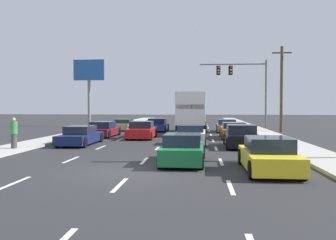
% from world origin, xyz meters
% --- Properties ---
extents(ground_plane, '(140.00, 140.00, 0.00)m').
position_xyz_m(ground_plane, '(0.00, 25.00, 0.00)').
color(ground_plane, '#2B2B2D').
extents(sidewalk_right, '(2.27, 80.00, 0.14)m').
position_xyz_m(sidewalk_right, '(8.09, 20.00, 0.07)').
color(sidewalk_right, '#B2AFA8').
rests_on(sidewalk_right, ground_plane).
extents(sidewalk_left, '(2.27, 80.00, 0.14)m').
position_xyz_m(sidewalk_left, '(-8.09, 20.00, 0.07)').
color(sidewalk_left, '#B2AFA8').
rests_on(sidewalk_left, ground_plane).
extents(lane_markings, '(6.94, 57.00, 0.01)m').
position_xyz_m(lane_markings, '(-0.00, 20.14, 0.00)').
color(lane_markings, silver).
rests_on(lane_markings, ground_plane).
extents(car_tan, '(1.95, 4.19, 1.15)m').
position_xyz_m(car_tan, '(-5.27, 22.89, 0.54)').
color(car_tan, tan).
rests_on(car_tan, ground_plane).
extents(car_maroon, '(1.97, 4.27, 1.24)m').
position_xyz_m(car_maroon, '(-5.26, 15.07, 0.57)').
color(car_maroon, maroon).
rests_on(car_maroon, ground_plane).
extents(car_navy, '(1.87, 4.67, 1.20)m').
position_xyz_m(car_navy, '(-5.13, 9.06, 0.54)').
color(car_navy, '#141E4C').
rests_on(car_navy, ground_plane).
extents(car_blue, '(1.98, 4.34, 1.26)m').
position_xyz_m(car_blue, '(-1.71, 22.01, 0.57)').
color(car_blue, '#1E389E').
rests_on(car_blue, ground_plane).
extents(car_red, '(1.95, 4.07, 1.32)m').
position_xyz_m(car_red, '(-1.94, 13.74, 0.59)').
color(car_red, red).
rests_on(car_red, ground_plane).
extents(box_truck, '(2.71, 8.71, 3.62)m').
position_xyz_m(box_truck, '(1.76, 19.23, 2.08)').
color(box_truck, white).
rests_on(box_truck, ground_plane).
extents(car_white, '(2.03, 4.15, 1.24)m').
position_xyz_m(car_white, '(1.88, 10.20, 0.57)').
color(car_white, white).
rests_on(car_white, ground_plane).
extents(car_green, '(1.90, 4.05, 1.29)m').
position_xyz_m(car_green, '(1.76, 2.04, 0.58)').
color(car_green, '#196B38').
rests_on(car_green, ground_plane).
extents(car_gray, '(2.08, 4.59, 1.20)m').
position_xyz_m(car_gray, '(5.02, 21.50, 0.55)').
color(car_gray, slate).
rests_on(car_gray, ground_plane).
extents(car_orange, '(2.01, 4.62, 1.22)m').
position_xyz_m(car_orange, '(5.03, 14.63, 0.58)').
color(car_orange, orange).
rests_on(car_orange, ground_plane).
extents(car_black, '(2.02, 4.35, 1.35)m').
position_xyz_m(car_black, '(4.92, 8.57, 0.60)').
color(car_black, black).
rests_on(car_black, ground_plane).
extents(car_yellow, '(1.89, 4.30, 1.28)m').
position_xyz_m(car_yellow, '(5.05, 0.49, 0.58)').
color(car_yellow, yellow).
rests_on(car_yellow, ground_plane).
extents(traffic_signal_mast, '(7.12, 0.69, 7.39)m').
position_xyz_m(traffic_signal_mast, '(6.62, 25.83, 5.55)').
color(traffic_signal_mast, '#595B56').
rests_on(traffic_signal_mast, ground_plane).
extents(utility_pole_mid, '(1.80, 0.28, 8.13)m').
position_xyz_m(utility_pole_mid, '(10.19, 21.89, 4.20)').
color(utility_pole_mid, brown).
rests_on(utility_pole_mid, ground_plane).
extents(roadside_billboard, '(3.78, 0.36, 8.10)m').
position_xyz_m(roadside_billboard, '(-10.96, 29.43, 5.73)').
color(roadside_billboard, slate).
rests_on(roadside_billboard, ground_plane).
extents(pedestrian_near_corner, '(0.38, 0.38, 1.68)m').
position_xyz_m(pedestrian_near_corner, '(-7.71, 5.62, 0.98)').
color(pedestrian_near_corner, '#3F3F42').
rests_on(pedestrian_near_corner, sidewalk_left).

